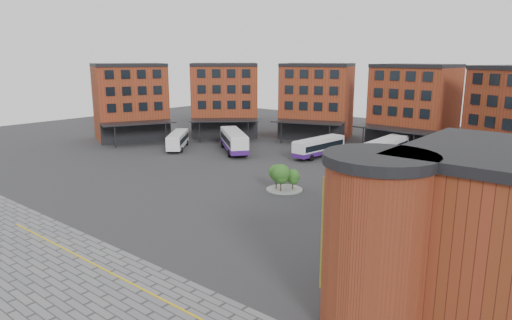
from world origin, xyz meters
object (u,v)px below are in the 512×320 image
Objects in this scene: bus_f at (483,178)px; bus_d at (385,150)px; bus_c at (319,147)px; tree_island at (283,176)px; bus_b at (234,141)px; blue_car at (388,316)px; bus_e at (427,165)px; bus_a at (178,139)px.

bus_d is at bearing 175.75° from bus_f.
tree_island is at bearing -64.86° from bus_c.
bus_c is 0.88× the size of bus_f.
bus_b is 0.93× the size of bus_f.
bus_d reaches higher than tree_island.
blue_car is at bearing -66.72° from bus_d.
bus_e is 2.84× the size of blue_car.
bus_c is at bearing -167.45° from bus_f.
bus_c is (13.22, 5.94, -0.28)m from bus_b.
bus_f is 3.02× the size of blue_car.
bus_f is at bearing 20.23° from bus_e.
tree_island is at bearing -85.22° from bus_b.
bus_c is (-7.04, 19.46, -0.23)m from tree_island.
bus_d is (9.76, 3.36, 0.24)m from bus_c.
tree_island is 0.47× the size of bus_a.
bus_b is (-20.26, 13.52, 0.05)m from tree_island.
bus_f is 32.96m from blue_car.
blue_car is at bearing -40.96° from tree_island.
bus_b is 31.91m from bus_e.
bus_f reaches higher than tree_island.
bus_e is at bearing 54.73° from tree_island.
blue_car is (28.74, -38.29, -0.96)m from bus_c.
bus_f is at bearing -50.85° from bus_b.
bus_c is at bearing 109.88° from tree_island.
bus_a is at bearing 153.53° from bus_b.
tree_island reaches higher than bus_a.
tree_island is 28.77m from blue_car.
blue_car is (21.70, -18.84, -1.20)m from tree_island.
bus_f is at bearing 16.39° from blue_car.
bus_d is 45.80m from blue_car.
bus_b is (9.33, 4.36, 0.23)m from bus_a.
bus_e is 7.68m from bus_f.
bus_d is 18.39m from bus_f.
blue_car is (51.29, -28.00, -1.02)m from bus_a.
bus_b reaches higher than tree_island.
bus_b is at bearing 63.77° from blue_car.
bus_e is at bearing 27.56° from blue_car.
bus_f is (39.10, 0.45, -0.02)m from bus_b.
bus_a is at bearing 162.79° from tree_island.
bus_f is (25.88, -5.49, 0.26)m from bus_c.
blue_car is at bearing -60.50° from bus_f.
bus_b is at bearing -14.57° from bus_a.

